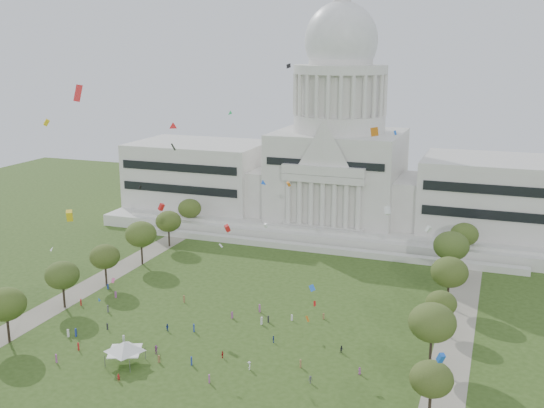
# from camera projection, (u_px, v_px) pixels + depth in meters

# --- Properties ---
(ground) EXTENTS (400.00, 400.00, 0.00)m
(ground) POSITION_uv_depth(u_px,v_px,m) (196.00, 370.00, 127.97)
(ground) COLOR #304917
(ground) RESTS_ON ground
(capitol) EXTENTS (160.00, 64.50, 91.30)m
(capitol) POSITION_uv_depth(u_px,v_px,m) (338.00, 166.00, 226.31)
(capitol) COLOR silver
(capitol) RESTS_ON ground
(path_left) EXTENTS (8.00, 160.00, 0.04)m
(path_left) POSITION_uv_depth(u_px,v_px,m) (86.00, 288.00, 171.29)
(path_left) COLOR gray
(path_left) RESTS_ON ground
(path_right) EXTENTS (8.00, 160.00, 0.04)m
(path_right) POSITION_uv_depth(u_px,v_px,m) (454.00, 343.00, 139.39)
(path_right) COLOR gray
(path_right) RESTS_ON ground
(row_tree_l_1) EXTENTS (8.86, 8.86, 12.59)m
(row_tree_l_1) POSITION_uv_depth(u_px,v_px,m) (6.00, 304.00, 137.78)
(row_tree_l_1) COLOR black
(row_tree_l_1) RESTS_ON ground
(row_tree_r_1) EXTENTS (7.58, 7.58, 10.78)m
(row_tree_r_1) POSITION_uv_depth(u_px,v_px,m) (431.00, 379.00, 109.18)
(row_tree_r_1) COLOR black
(row_tree_r_1) RESTS_ON ground
(row_tree_l_2) EXTENTS (8.42, 8.42, 11.97)m
(row_tree_l_2) POSITION_uv_depth(u_px,v_px,m) (62.00, 275.00, 156.70)
(row_tree_l_2) COLOR black
(row_tree_l_2) RESTS_ON ground
(row_tree_r_2) EXTENTS (9.55, 9.55, 13.58)m
(row_tree_r_2) POSITION_uv_depth(u_px,v_px,m) (432.00, 323.00, 126.90)
(row_tree_r_2) COLOR black
(row_tree_r_2) RESTS_ON ground
(row_tree_l_3) EXTENTS (8.12, 8.12, 11.55)m
(row_tree_l_3) POSITION_uv_depth(u_px,v_px,m) (105.00, 257.00, 171.61)
(row_tree_l_3) COLOR black
(row_tree_l_3) RESTS_ON ground
(row_tree_r_3) EXTENTS (7.01, 7.01, 9.98)m
(row_tree_r_3) POSITION_uv_depth(u_px,v_px,m) (441.00, 303.00, 142.99)
(row_tree_r_3) COLOR black
(row_tree_r_3) RESTS_ON ground
(row_tree_l_4) EXTENTS (9.29, 9.29, 13.21)m
(row_tree_l_4) POSITION_uv_depth(u_px,v_px,m) (141.00, 234.00, 188.22)
(row_tree_l_4) COLOR black
(row_tree_l_4) RESTS_ON ground
(row_tree_r_4) EXTENTS (9.19, 9.19, 13.06)m
(row_tree_r_4) POSITION_uv_depth(u_px,v_px,m) (450.00, 272.00, 156.54)
(row_tree_r_4) COLOR black
(row_tree_r_4) RESTS_ON ground
(row_tree_l_5) EXTENTS (8.33, 8.33, 11.85)m
(row_tree_l_5) POSITION_uv_depth(u_px,v_px,m) (168.00, 221.00, 205.79)
(row_tree_l_5) COLOR black
(row_tree_l_5) RESTS_ON ground
(row_tree_r_5) EXTENTS (9.82, 9.82, 13.96)m
(row_tree_r_5) POSITION_uv_depth(u_px,v_px,m) (451.00, 246.00, 175.20)
(row_tree_r_5) COLOR black
(row_tree_r_5) RESTS_ON ground
(row_tree_l_6) EXTENTS (8.19, 8.19, 11.64)m
(row_tree_l_6) POSITION_uv_depth(u_px,v_px,m) (190.00, 208.00, 222.92)
(row_tree_l_6) COLOR black
(row_tree_l_6) RESTS_ON ground
(row_tree_r_6) EXTENTS (8.42, 8.42, 11.97)m
(row_tree_r_6) POSITION_uv_depth(u_px,v_px,m) (464.00, 234.00, 191.09)
(row_tree_r_6) COLOR black
(row_tree_r_6) RESTS_ON ground
(event_tent) EXTENTS (11.55, 11.55, 4.93)m
(event_tent) POSITION_uv_depth(u_px,v_px,m) (125.00, 346.00, 129.67)
(event_tent) COLOR #4C4C4C
(event_tent) RESTS_ON ground
(person_0) EXTENTS (0.91, 0.85, 1.56)m
(person_0) POSITION_uv_depth(u_px,v_px,m) (360.00, 371.00, 125.92)
(person_0) COLOR #994C8C
(person_0) RESTS_ON ground
(person_2) EXTENTS (0.98, 0.84, 1.72)m
(person_2) POSITION_uv_depth(u_px,v_px,m) (342.00, 349.00, 134.70)
(person_2) COLOR #26262B
(person_2) RESTS_ON ground
(person_3) EXTENTS (0.84, 1.29, 1.84)m
(person_3) POSITION_uv_depth(u_px,v_px,m) (249.00, 366.00, 127.69)
(person_3) COLOR silver
(person_3) RESTS_ON ground
(person_4) EXTENTS (0.63, 0.96, 1.51)m
(person_4) POSITION_uv_depth(u_px,v_px,m) (222.00, 355.00, 132.62)
(person_4) COLOR #B21E1E
(person_4) RESTS_ON ground
(person_5) EXTENTS (1.34, 1.91, 1.92)m
(person_5) POSITION_uv_depth(u_px,v_px,m) (156.00, 349.00, 134.45)
(person_5) COLOR #994C8C
(person_5) RESTS_ON ground
(person_7) EXTENTS (0.71, 0.67, 1.58)m
(person_7) POSITION_uv_depth(u_px,v_px,m) (119.00, 377.00, 123.33)
(person_7) COLOR #B21E1E
(person_7) RESTS_ON ground
(person_8) EXTENTS (0.94, 0.76, 1.67)m
(person_8) POSITION_uv_depth(u_px,v_px,m) (167.00, 327.00, 145.38)
(person_8) COLOR navy
(person_8) RESTS_ON ground
(person_9) EXTENTS (1.10, 1.03, 1.55)m
(person_9) POSITION_uv_depth(u_px,v_px,m) (310.00, 380.00, 122.56)
(person_9) COLOR #4C4C51
(person_9) RESTS_ON ground
(person_10) EXTENTS (0.84, 1.05, 1.58)m
(person_10) POSITION_uv_depth(u_px,v_px,m) (273.00, 339.00, 139.62)
(person_10) COLOR navy
(person_10) RESTS_ON ground
(distant_crowd) EXTENTS (62.05, 40.23, 1.94)m
(distant_crowd) POSITION_uv_depth(u_px,v_px,m) (170.00, 327.00, 145.71)
(distant_crowd) COLOR silver
(distant_crowd) RESTS_ON ground
(kite_swarm) EXTENTS (90.01, 95.26, 57.03)m
(kite_swarm) POSITION_uv_depth(u_px,v_px,m) (234.00, 225.00, 129.15)
(kite_swarm) COLOR blue
(kite_swarm) RESTS_ON ground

